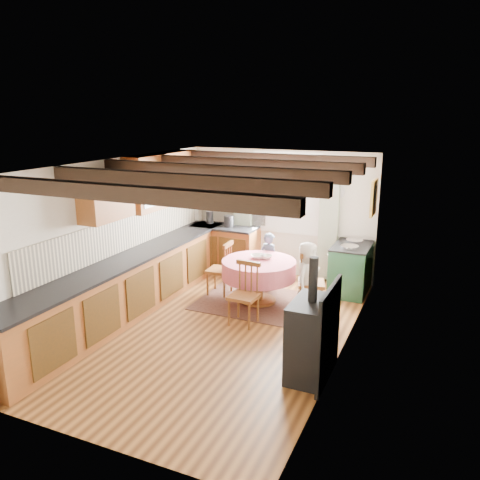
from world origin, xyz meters
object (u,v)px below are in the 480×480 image
at_px(chair_near, 244,294).
at_px(child_right, 307,278).
at_px(aga_range, 351,268).
at_px(child_far, 269,261).
at_px(dining_table, 259,282).
at_px(chair_left, 219,268).
at_px(cup, 263,256).
at_px(chair_right, 311,281).
at_px(cast_iron_stove, 312,318).

bearing_deg(chair_near, child_right, 49.97).
relative_size(aga_range, child_far, 0.93).
height_order(dining_table, chair_left, chair_left).
height_order(child_far, cup, child_far).
height_order(dining_table, chair_right, chair_right).
relative_size(child_right, cup, 12.88).
bearing_deg(dining_table, cast_iron_stove, -53.33).
bearing_deg(chair_near, cast_iron_stove, -35.52).
height_order(chair_near, child_far, child_far).
height_order(aga_range, cast_iron_stove, cast_iron_stove).
bearing_deg(chair_near, chair_right, 51.53).
height_order(chair_near, cup, chair_near).
bearing_deg(dining_table, child_right, -4.37).
bearing_deg(chair_near, chair_left, 134.74).
distance_m(chair_near, aga_range, 2.29).
bearing_deg(dining_table, child_far, 96.65).
relative_size(chair_near, chair_left, 1.00).
height_order(chair_right, child_far, child_far).
distance_m(chair_right, child_far, 1.18).
distance_m(chair_near, cast_iron_stove, 1.68).
distance_m(dining_table, chair_near, 0.87).
bearing_deg(dining_table, aga_range, 40.24).
bearing_deg(cast_iron_stove, child_far, 119.78).
relative_size(chair_near, child_far, 0.92).
xyz_separation_m(chair_left, aga_range, (2.06, 1.00, -0.03)).
xyz_separation_m(dining_table, chair_right, (0.88, 0.03, 0.13)).
distance_m(chair_left, child_far, 0.92).
height_order(cast_iron_stove, child_far, cast_iron_stove).
distance_m(dining_table, child_right, 0.86).
xyz_separation_m(aga_range, cast_iron_stove, (0.11, -2.98, 0.31)).
relative_size(dining_table, child_far, 1.18).
relative_size(dining_table, cup, 13.57).
relative_size(chair_left, child_far, 0.92).
distance_m(child_far, cup, 0.66).
relative_size(chair_left, cup, 10.57).
relative_size(chair_right, child_right, 0.86).
xyz_separation_m(chair_near, child_right, (0.73, 0.80, 0.10)).
bearing_deg(cup, child_far, 99.96).
distance_m(cast_iron_stove, child_far, 3.00).
xyz_separation_m(chair_right, child_far, (-0.96, 0.68, 0.02)).
bearing_deg(chair_right, child_right, 137.48).
bearing_deg(chair_left, chair_near, 39.07).
xyz_separation_m(dining_table, child_far, (-0.08, 0.71, 0.15)).
xyz_separation_m(dining_table, chair_left, (-0.77, 0.09, 0.11)).
relative_size(chair_near, cup, 10.58).
bearing_deg(aga_range, dining_table, -139.76).
bearing_deg(child_right, chair_right, -18.08).
relative_size(dining_table, cast_iron_stove, 0.81).
xyz_separation_m(chair_near, chair_left, (-0.87, 0.96, -0.00)).
distance_m(chair_near, chair_right, 1.19).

